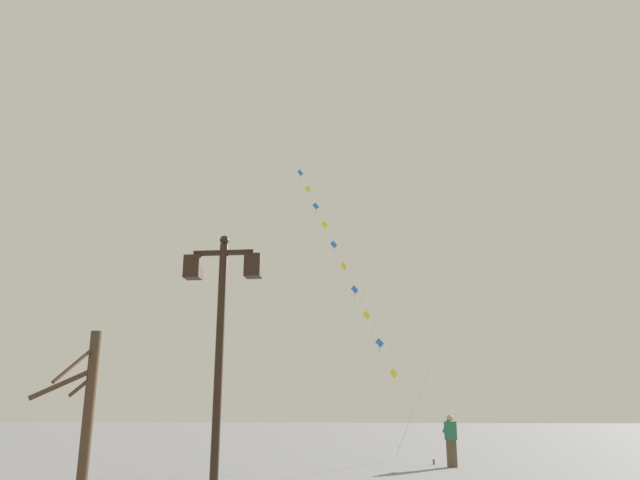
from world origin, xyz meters
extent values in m
plane|color=gray|center=(0.00, 20.00, 0.00)|extent=(160.00, 160.00, 0.00)
cylinder|color=black|center=(-2.66, 9.10, 2.32)|extent=(0.14, 0.14, 4.64)
sphere|color=black|center=(-2.66, 9.10, 4.72)|extent=(0.16, 0.16, 0.16)
cube|color=black|center=(-2.66, 9.10, 4.49)|extent=(1.07, 0.08, 0.08)
cube|color=black|center=(-3.19, 9.10, 4.24)|extent=(0.28, 0.28, 0.40)
cube|color=beige|center=(-3.19, 9.10, 4.24)|extent=(0.19, 0.19, 0.30)
cube|color=black|center=(-2.13, 9.10, 4.24)|extent=(0.28, 0.28, 0.40)
cube|color=beige|center=(-2.13, 9.10, 4.24)|extent=(0.19, 0.19, 0.30)
cylinder|color=brown|center=(1.75, 22.18, 0.09)|extent=(0.06, 0.06, 0.18)
cylinder|color=silver|center=(1.11, 23.14, 1.73)|extent=(1.30, 1.94, 3.11)
cylinder|color=silver|center=(0.20, 24.50, 3.93)|extent=(0.57, 0.83, 1.32)
cylinder|color=silver|center=(-0.34, 25.31, 5.24)|extent=(0.57, 0.83, 1.32)
cylinder|color=silver|center=(-0.88, 26.12, 6.55)|extent=(0.57, 0.83, 1.32)
cylinder|color=silver|center=(-1.41, 26.93, 7.85)|extent=(0.57, 0.83, 1.32)
cylinder|color=silver|center=(-1.95, 27.74, 9.16)|extent=(0.57, 0.83, 1.32)
cylinder|color=silver|center=(-2.49, 28.55, 10.47)|extent=(0.57, 0.83, 1.32)
cylinder|color=silver|center=(-3.03, 29.35, 11.78)|extent=(0.57, 0.83, 1.32)
cylinder|color=silver|center=(-3.57, 30.16, 13.08)|extent=(0.57, 0.83, 1.32)
cylinder|color=silver|center=(-4.11, 30.97, 14.39)|extent=(0.57, 0.83, 1.32)
cube|color=yellow|center=(0.47, 24.09, 3.28)|extent=(0.30, 0.26, 0.39)
cylinder|color=yellow|center=(0.47, 24.09, 2.96)|extent=(0.04, 0.04, 0.31)
cube|color=blue|center=(-0.07, 24.90, 4.59)|extent=(0.37, 0.14, 0.39)
cylinder|color=blue|center=(-0.07, 24.90, 4.28)|extent=(0.03, 0.04, 0.30)
cube|color=yellow|center=(-0.61, 25.71, 5.89)|extent=(0.33, 0.22, 0.39)
cylinder|color=yellow|center=(-0.61, 25.71, 5.61)|extent=(0.04, 0.05, 0.25)
cube|color=blue|center=(-1.15, 26.52, 7.20)|extent=(0.34, 0.21, 0.39)
cylinder|color=blue|center=(-1.15, 26.52, 6.91)|extent=(0.04, 0.05, 0.27)
cube|color=yellow|center=(-1.68, 27.33, 8.51)|extent=(0.29, 0.28, 0.39)
cylinder|color=yellow|center=(-1.68, 27.33, 8.23)|extent=(0.02, 0.02, 0.24)
cube|color=blue|center=(-2.22, 28.14, 9.82)|extent=(0.34, 0.20, 0.39)
cylinder|color=blue|center=(-2.22, 28.14, 9.56)|extent=(0.03, 0.04, 0.20)
cube|color=yellow|center=(-2.76, 28.95, 11.12)|extent=(0.34, 0.20, 0.39)
cylinder|color=yellow|center=(-2.76, 28.95, 10.83)|extent=(0.03, 0.04, 0.27)
cube|color=blue|center=(-3.30, 29.76, 12.43)|extent=(0.37, 0.15, 0.39)
cylinder|color=blue|center=(-3.30, 29.76, 12.12)|extent=(0.02, 0.03, 0.30)
cube|color=yellow|center=(-3.84, 30.57, 13.74)|extent=(0.34, 0.21, 0.39)
cylinder|color=yellow|center=(-3.84, 30.57, 13.44)|extent=(0.02, 0.03, 0.27)
cube|color=blue|center=(-4.38, 31.38, 15.04)|extent=(0.34, 0.21, 0.39)
cylinder|color=blue|center=(-4.38, 31.38, 14.73)|extent=(0.03, 0.03, 0.30)
cube|color=brown|center=(2.29, 21.12, 0.45)|extent=(0.33, 0.36, 0.90)
cube|color=#26724C|center=(2.29, 21.12, 1.18)|extent=(0.41, 0.45, 0.60)
sphere|color=tan|center=(2.29, 21.12, 1.60)|extent=(0.22, 0.22, 0.22)
cylinder|color=#26724C|center=(2.17, 21.31, 1.35)|extent=(0.29, 0.38, 0.50)
cylinder|color=#4C3826|center=(-7.22, 13.98, 1.90)|extent=(0.27, 0.27, 3.79)
cylinder|color=#4C3826|center=(-7.79, 13.59, 2.46)|extent=(1.25, 0.92, 0.81)
cylinder|color=#4C3826|center=(-7.41, 13.41, 2.93)|extent=(0.48, 1.23, 1.00)
cylinder|color=#4C3826|center=(-7.66, 14.32, 2.43)|extent=(0.96, 0.76, 0.51)
camera|label=1|loc=(0.06, -0.95, 1.83)|focal=34.12mm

